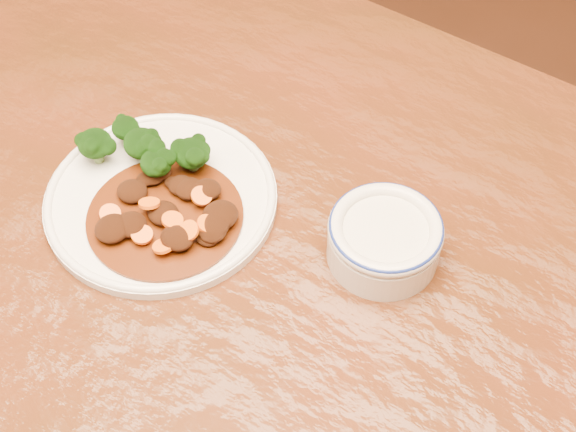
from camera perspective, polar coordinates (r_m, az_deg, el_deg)
The scene contains 5 objects.
dining_table at distance 0.81m, azimuth -4.45°, elevation -8.58°, with size 1.57×1.02×0.75m.
dinner_plate at distance 0.80m, azimuth -9.02°, elevation 1.28°, with size 0.23×0.23×0.01m.
broccoli_florets at distance 0.82m, azimuth -10.27°, elevation 4.81°, with size 0.13×0.07×0.04m.
mince_stew at distance 0.78m, azimuth -8.34°, elevation 0.23°, with size 0.15×0.15×0.03m.
dip_bowl at distance 0.74m, azimuth 6.87°, elevation -1.57°, with size 0.11×0.11×0.05m.
Camera 1 is at (0.25, -0.31, 1.37)m, focal length 50.00 mm.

